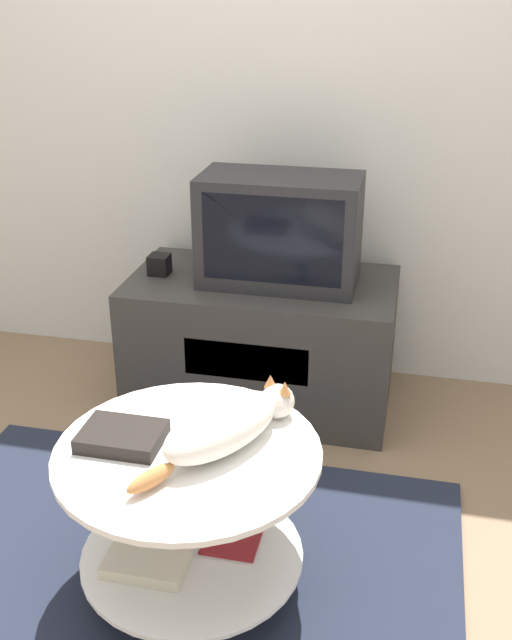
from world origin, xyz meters
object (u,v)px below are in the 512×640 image
(tv, at_px, (280,231))
(cat, at_px, (226,425))
(speaker, at_px, (159,265))
(dvd_box, at_px, (122,436))

(tv, height_order, cat, tv)
(speaker, relative_size, dvd_box, 0.37)
(tv, distance_m, cat, 1.08)
(speaker, bearing_deg, tv, 2.21)
(tv, bearing_deg, cat, -86.57)
(cat, bearing_deg, tv, 34.61)
(dvd_box, relative_size, cat, 0.43)
(tv, height_order, dvd_box, tv)
(speaker, bearing_deg, dvd_box, -75.99)
(tv, height_order, speaker, tv)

